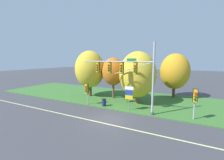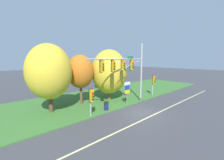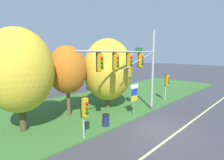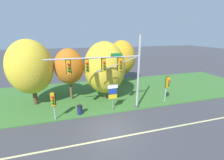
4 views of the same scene
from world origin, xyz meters
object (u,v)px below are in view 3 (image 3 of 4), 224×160
object	(u,v)px
pedestrian_signal_near_kerb	(167,82)
route_sign_post	(134,95)
tree_nearest_road	(19,71)
tree_mid_verge	(100,64)
tree_behind_signpost	(108,70)
traffic_signal_mast	(134,65)
pedestrian_signal_further_along	(85,109)
trash_bin	(106,120)
tree_left_of_mast	(67,70)

from	to	relation	value
pedestrian_signal_near_kerb	route_sign_post	bearing A→B (deg)	-177.47
tree_nearest_road	tree_mid_verge	distance (m)	13.29
route_sign_post	tree_behind_signpost	xyz separation A→B (m)	(-0.06, 3.32, 2.02)
traffic_signal_mast	route_sign_post	xyz separation A→B (m)	(0.24, 0.13, -2.68)
tree_nearest_road	pedestrian_signal_further_along	bearing A→B (deg)	-60.22
trash_bin	route_sign_post	bearing A→B (deg)	-2.13
tree_behind_signpost	trash_bin	bearing A→B (deg)	-136.41
tree_left_of_mast	tree_behind_signpost	size ratio (longest dim) A/B	0.89
route_sign_post	trash_bin	world-z (taller)	route_sign_post
pedestrian_signal_further_along	route_sign_post	bearing A→B (deg)	3.80
route_sign_post	tree_left_of_mast	xyz separation A→B (m)	(-4.13, 4.19, 2.22)
pedestrian_signal_further_along	tree_mid_verge	size ratio (longest dim) A/B	0.41
traffic_signal_mast	route_sign_post	distance (m)	2.69
traffic_signal_mast	tree_behind_signpost	xyz separation A→B (m)	(0.19, 3.45, -0.66)
tree_left_of_mast	trash_bin	distance (m)	5.50
route_sign_post	tree_mid_verge	bearing A→B (deg)	65.83
tree_nearest_road	route_sign_post	bearing A→B (deg)	-25.05
tree_left_of_mast	trash_bin	size ratio (longest dim) A/B	6.70
traffic_signal_mast	route_sign_post	world-z (taller)	traffic_signal_mast
tree_mid_verge	trash_bin	world-z (taller)	tree_mid_verge
tree_mid_verge	pedestrian_signal_near_kerb	bearing A→B (deg)	-73.40
pedestrian_signal_near_kerb	route_sign_post	size ratio (longest dim) A/B	1.07
route_sign_post	tree_left_of_mast	world-z (taller)	tree_left_of_mast
tree_left_of_mast	tree_behind_signpost	world-z (taller)	tree_behind_signpost
traffic_signal_mast	tree_left_of_mast	xyz separation A→B (m)	(-3.88, 4.32, -0.46)
tree_behind_signpost	tree_mid_verge	xyz separation A→B (m)	(4.12, 5.74, 0.18)
traffic_signal_mast	tree_left_of_mast	bearing A→B (deg)	131.98
pedestrian_signal_further_along	trash_bin	bearing A→B (deg)	12.29
route_sign_post	tree_behind_signpost	bearing A→B (deg)	90.95
pedestrian_signal_further_along	tree_nearest_road	world-z (taller)	tree_nearest_road
tree_left_of_mast	tree_behind_signpost	distance (m)	4.17
route_sign_post	tree_nearest_road	distance (m)	9.32
route_sign_post	tree_nearest_road	bearing A→B (deg)	154.95
traffic_signal_mast	tree_behind_signpost	bearing A→B (deg)	86.86
pedestrian_signal_further_along	tree_mid_verge	bearing A→B (deg)	43.91
traffic_signal_mast	pedestrian_signal_near_kerb	xyz separation A→B (m)	(6.92, 0.43, -2.32)
trash_bin	pedestrian_signal_further_along	bearing A→B (deg)	-167.71
tree_nearest_road	tree_left_of_mast	xyz separation A→B (m)	(4.01, 0.38, -0.24)
tree_behind_signpost	trash_bin	size ratio (longest dim) A/B	7.52
tree_left_of_mast	pedestrian_signal_near_kerb	bearing A→B (deg)	-19.79
tree_left_of_mast	traffic_signal_mast	bearing A→B (deg)	-48.02
tree_behind_signpost	traffic_signal_mast	bearing A→B (deg)	-93.14
tree_left_of_mast	tree_mid_verge	xyz separation A→B (m)	(8.20, 4.88, -0.03)
pedestrian_signal_near_kerb	tree_behind_signpost	size ratio (longest dim) A/B	0.44
pedestrian_signal_further_along	tree_behind_signpost	world-z (taller)	tree_behind_signpost
pedestrian_signal_near_kerb	trash_bin	world-z (taller)	pedestrian_signal_near_kerb
route_sign_post	tree_mid_verge	xyz separation A→B (m)	(4.07, 9.06, 2.19)
traffic_signal_mast	trash_bin	bearing A→B (deg)	175.36
tree_nearest_road	tree_behind_signpost	size ratio (longest dim) A/B	1.04
trash_bin	tree_left_of_mast	bearing A→B (deg)	100.04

